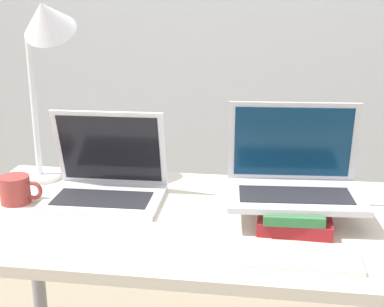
{
  "coord_description": "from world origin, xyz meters",
  "views": [
    {
      "loc": [
        0.19,
        -1.01,
        1.38
      ],
      "look_at": [
        -0.01,
        0.35,
        0.96
      ],
      "focal_mm": 50.0,
      "sensor_mm": 36.0,
      "label": 1
    }
  ],
  "objects_px": {
    "book_stack": "(293,212)",
    "laptop_on_books": "(294,177)",
    "mug": "(16,190)",
    "desk_lamp": "(44,40)",
    "wireless_keyboard": "(301,258)",
    "laptop_left": "(106,182)"
  },
  "relations": [
    {
      "from": "book_stack",
      "to": "wireless_keyboard",
      "type": "xyz_separation_m",
      "value": [
        0.01,
        -0.22,
        -0.02
      ]
    },
    {
      "from": "laptop_left",
      "to": "wireless_keyboard",
      "type": "relative_size",
      "value": 1.27
    },
    {
      "from": "wireless_keyboard",
      "to": "desk_lamp",
      "type": "bearing_deg",
      "value": 151.4
    },
    {
      "from": "book_stack",
      "to": "mug",
      "type": "relative_size",
      "value": 1.86
    },
    {
      "from": "laptop_on_books",
      "to": "mug",
      "type": "height_order",
      "value": "laptop_on_books"
    },
    {
      "from": "laptop_left",
      "to": "desk_lamp",
      "type": "distance_m",
      "value": 0.47
    },
    {
      "from": "book_stack",
      "to": "wireless_keyboard",
      "type": "height_order",
      "value": "book_stack"
    },
    {
      "from": "laptop_left",
      "to": "mug",
      "type": "height_order",
      "value": "laptop_left"
    },
    {
      "from": "mug",
      "to": "desk_lamp",
      "type": "distance_m",
      "value": 0.46
    },
    {
      "from": "laptop_left",
      "to": "desk_lamp",
      "type": "height_order",
      "value": "desk_lamp"
    },
    {
      "from": "laptop_on_books",
      "to": "laptop_left",
      "type": "bearing_deg",
      "value": 175.21
    },
    {
      "from": "book_stack",
      "to": "mug",
      "type": "distance_m",
      "value": 0.8
    },
    {
      "from": "wireless_keyboard",
      "to": "desk_lamp",
      "type": "distance_m",
      "value": 0.98
    },
    {
      "from": "mug",
      "to": "laptop_left",
      "type": "bearing_deg",
      "value": 15.93
    },
    {
      "from": "mug",
      "to": "desk_lamp",
      "type": "height_order",
      "value": "desk_lamp"
    },
    {
      "from": "mug",
      "to": "book_stack",
      "type": "bearing_deg",
      "value": -1.59
    },
    {
      "from": "book_stack",
      "to": "mug",
      "type": "xyz_separation_m",
      "value": [
        -0.8,
        0.02,
        0.01
      ]
    },
    {
      "from": "book_stack",
      "to": "laptop_on_books",
      "type": "bearing_deg",
      "value": 91.4
    },
    {
      "from": "book_stack",
      "to": "wireless_keyboard",
      "type": "bearing_deg",
      "value": -86.81
    },
    {
      "from": "laptop_on_books",
      "to": "desk_lamp",
      "type": "xyz_separation_m",
      "value": [
        -0.75,
        0.15,
        0.35
      ]
    },
    {
      "from": "laptop_left",
      "to": "book_stack",
      "type": "distance_m",
      "value": 0.56
    },
    {
      "from": "laptop_left",
      "to": "laptop_on_books",
      "type": "xyz_separation_m",
      "value": [
        0.55,
        -0.05,
        0.06
      ]
    }
  ]
}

